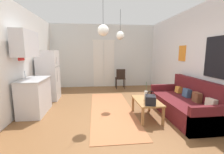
{
  "coord_description": "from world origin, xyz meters",
  "views": [
    {
      "loc": [
        -0.39,
        -3.44,
        1.58
      ],
      "look_at": [
        0.16,
        1.58,
        0.78
      ],
      "focal_mm": 25.02,
      "sensor_mm": 36.0,
      "label": 1
    }
  ],
  "objects_px": {
    "coffee_table": "(147,102)",
    "pendant_lamp_far": "(120,35)",
    "refrigerator": "(49,75)",
    "pendant_lamp_near": "(103,30)",
    "accent_chair": "(120,77)",
    "bamboo_vase": "(146,95)",
    "couch": "(186,105)",
    "handbag": "(150,100)"
  },
  "relations": [
    {
      "from": "refrigerator",
      "to": "pendant_lamp_near",
      "type": "height_order",
      "value": "pendant_lamp_near"
    },
    {
      "from": "bamboo_vase",
      "to": "refrigerator",
      "type": "distance_m",
      "value": 3.28
    },
    {
      "from": "couch",
      "to": "coffee_table",
      "type": "relative_size",
      "value": 2.15
    },
    {
      "from": "pendant_lamp_near",
      "to": "refrigerator",
      "type": "bearing_deg",
      "value": 135.93
    },
    {
      "from": "bamboo_vase",
      "to": "pendant_lamp_near",
      "type": "bearing_deg",
      "value": 176.07
    },
    {
      "from": "couch",
      "to": "bamboo_vase",
      "type": "xyz_separation_m",
      "value": [
        -1.02,
        0.06,
        0.26
      ]
    },
    {
      "from": "coffee_table",
      "to": "handbag",
      "type": "bearing_deg",
      "value": -94.86
    },
    {
      "from": "accent_chair",
      "to": "handbag",
      "type": "bearing_deg",
      "value": 93.4
    },
    {
      "from": "refrigerator",
      "to": "accent_chair",
      "type": "bearing_deg",
      "value": 26.23
    },
    {
      "from": "refrigerator",
      "to": "pendant_lamp_near",
      "type": "bearing_deg",
      "value": -44.07
    },
    {
      "from": "pendant_lamp_far",
      "to": "couch",
      "type": "bearing_deg",
      "value": -38.65
    },
    {
      "from": "bamboo_vase",
      "to": "pendant_lamp_near",
      "type": "relative_size",
      "value": 0.5
    },
    {
      "from": "couch",
      "to": "pendant_lamp_far",
      "type": "bearing_deg",
      "value": 141.35
    },
    {
      "from": "bamboo_vase",
      "to": "refrigerator",
      "type": "relative_size",
      "value": 0.26
    },
    {
      "from": "couch",
      "to": "coffee_table",
      "type": "height_order",
      "value": "couch"
    },
    {
      "from": "accent_chair",
      "to": "pendant_lamp_far",
      "type": "xyz_separation_m",
      "value": [
        -0.33,
        -1.92,
        1.58
      ]
    },
    {
      "from": "bamboo_vase",
      "to": "refrigerator",
      "type": "height_order",
      "value": "refrigerator"
    },
    {
      "from": "coffee_table",
      "to": "pendant_lamp_far",
      "type": "xyz_separation_m",
      "value": [
        -0.47,
        1.18,
        1.69
      ]
    },
    {
      "from": "couch",
      "to": "refrigerator",
      "type": "distance_m",
      "value": 4.23
    },
    {
      "from": "coffee_table",
      "to": "pendant_lamp_near",
      "type": "relative_size",
      "value": 1.1
    },
    {
      "from": "refrigerator",
      "to": "handbag",
      "type": "bearing_deg",
      "value": -37.51
    },
    {
      "from": "coffee_table",
      "to": "bamboo_vase",
      "type": "xyz_separation_m",
      "value": [
        -0.01,
        0.05,
        0.16
      ]
    },
    {
      "from": "coffee_table",
      "to": "bamboo_vase",
      "type": "distance_m",
      "value": 0.17
    },
    {
      "from": "bamboo_vase",
      "to": "pendant_lamp_near",
      "type": "distance_m",
      "value": 1.84
    },
    {
      "from": "coffee_table",
      "to": "handbag",
      "type": "xyz_separation_m",
      "value": [
        -0.03,
        -0.3,
        0.16
      ]
    },
    {
      "from": "coffee_table",
      "to": "bamboo_vase",
      "type": "relative_size",
      "value": 2.21
    },
    {
      "from": "couch",
      "to": "coffee_table",
      "type": "bearing_deg",
      "value": 179.45
    },
    {
      "from": "handbag",
      "to": "accent_chair",
      "type": "bearing_deg",
      "value": 91.9
    },
    {
      "from": "handbag",
      "to": "accent_chair",
      "type": "xyz_separation_m",
      "value": [
        -0.11,
        3.4,
        -0.05
      ]
    },
    {
      "from": "pendant_lamp_far",
      "to": "refrigerator",
      "type": "bearing_deg",
      "value": 164.77
    },
    {
      "from": "coffee_table",
      "to": "pendant_lamp_far",
      "type": "distance_m",
      "value": 2.11
    },
    {
      "from": "coffee_table",
      "to": "pendant_lamp_near",
      "type": "xyz_separation_m",
      "value": [
        -1.03,
        0.12,
        1.69
      ]
    },
    {
      "from": "coffee_table",
      "to": "pendant_lamp_near",
      "type": "distance_m",
      "value": 1.98
    },
    {
      "from": "coffee_table",
      "to": "pendant_lamp_far",
      "type": "bearing_deg",
      "value": 111.81
    },
    {
      "from": "accent_chair",
      "to": "pendant_lamp_far",
      "type": "bearing_deg",
      "value": 81.66
    },
    {
      "from": "coffee_table",
      "to": "accent_chair",
      "type": "bearing_deg",
      "value": 92.56
    },
    {
      "from": "refrigerator",
      "to": "pendant_lamp_far",
      "type": "xyz_separation_m",
      "value": [
        2.3,
        -0.63,
        1.25
      ]
    },
    {
      "from": "couch",
      "to": "pendant_lamp_near",
      "type": "height_order",
      "value": "pendant_lamp_near"
    },
    {
      "from": "refrigerator",
      "to": "pendant_lamp_far",
      "type": "relative_size",
      "value": 1.93
    },
    {
      "from": "refrigerator",
      "to": "pendant_lamp_far",
      "type": "bearing_deg",
      "value": -15.23
    },
    {
      "from": "couch",
      "to": "handbag",
      "type": "height_order",
      "value": "couch"
    },
    {
      "from": "handbag",
      "to": "pendant_lamp_far",
      "type": "xyz_separation_m",
      "value": [
        -0.45,
        1.48,
        1.53
      ]
    }
  ]
}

